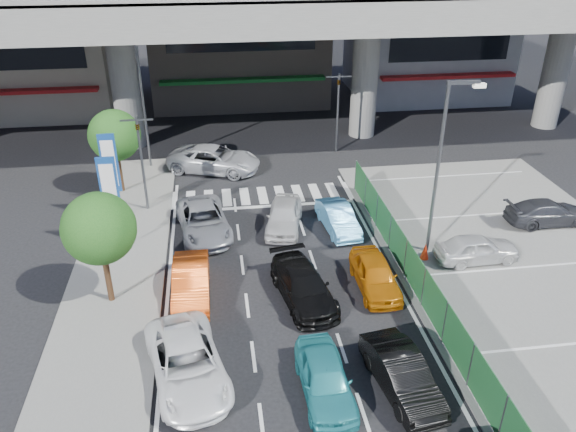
{
  "coord_description": "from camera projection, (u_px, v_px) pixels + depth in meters",
  "views": [
    {
      "loc": [
        -2.48,
        -15.23,
        13.73
      ],
      "look_at": [
        0.55,
        6.54,
        2.05
      ],
      "focal_mm": 35.0,
      "sensor_mm": 36.0,
      "label": 1
    }
  ],
  "objects": [
    {
      "name": "parking_lot",
      "position": [
        554.0,
        294.0,
        23.14
      ],
      "size": [
        12.0,
        28.0,
        0.06
      ],
      "primitive_type": "cube",
      "color": "slate",
      "rests_on": "ground"
    },
    {
      "name": "wagon_silver_front_left",
      "position": [
        203.0,
        221.0,
        27.36
      ],
      "size": [
        2.96,
        5.24,
        1.38
      ],
      "primitive_type": "imported",
      "rotation": [
        0.0,
        0.0,
        0.14
      ],
      "color": "#A8A9B0",
      "rests_on": "ground"
    },
    {
      "name": "traffic_light_left",
      "position": [
        139.0,
        140.0,
        27.96
      ],
      "size": [
        1.6,
        1.24,
        5.2
      ],
      "color": "#595B60",
      "rests_on": "ground"
    },
    {
      "name": "sedan_black_mid",
      "position": [
        303.0,
        286.0,
        22.57
      ],
      "size": [
        2.61,
        4.77,
        1.31
      ],
      "primitive_type": "imported",
      "rotation": [
        0.0,
        0.0,
        0.18
      ],
      "color": "black",
      "rests_on": "ground"
    },
    {
      "name": "street_lamp_right",
      "position": [
        443.0,
        156.0,
        23.95
      ],
      "size": [
        1.65,
        0.22,
        8.0
      ],
      "color": "#595B60",
      "rests_on": "ground"
    },
    {
      "name": "ground",
      "position": [
        298.0,
        352.0,
        20.07
      ],
      "size": [
        120.0,
        120.0,
        0.0
      ],
      "primitive_type": "plane",
      "color": "black",
      "rests_on": "ground"
    },
    {
      "name": "sidewalk_left",
      "position": [
        112.0,
        300.0,
        22.69
      ],
      "size": [
        4.0,
        30.0,
        0.12
      ],
      "primitive_type": "cube",
      "color": "slate",
      "rests_on": "ground"
    },
    {
      "name": "sedan_white_front_mid",
      "position": [
        284.0,
        216.0,
        27.81
      ],
      "size": [
        2.5,
        4.31,
        1.38
      ],
      "primitive_type": "imported",
      "rotation": [
        0.0,
        0.0,
        -0.23
      ],
      "color": "silver",
      "rests_on": "ground"
    },
    {
      "name": "expressway",
      "position": [
        246.0,
        8.0,
        35.2
      ],
      "size": [
        64.0,
        14.0,
        10.75
      ],
      "color": "slate",
      "rests_on": "ground"
    },
    {
      "name": "tree_near",
      "position": [
        99.0,
        229.0,
        21.13
      ],
      "size": [
        2.8,
        2.8,
        4.8
      ],
      "color": "#382314",
      "rests_on": "ground"
    },
    {
      "name": "fence_run",
      "position": [
        433.0,
        303.0,
        21.16
      ],
      "size": [
        0.16,
        22.0,
        1.8
      ],
      "primitive_type": null,
      "color": "#1E572B",
      "rests_on": "ground"
    },
    {
      "name": "building_east",
      "position": [
        428.0,
        22.0,
        47.16
      ],
      "size": [
        12.0,
        10.9,
        12.0
      ],
      "color": "gray",
      "rests_on": "ground"
    },
    {
      "name": "parked_sedan_dgrey",
      "position": [
        548.0,
        212.0,
        28.17
      ],
      "size": [
        4.25,
        1.77,
        1.23
      ],
      "primitive_type": "imported",
      "rotation": [
        0.0,
        0.0,
        1.58
      ],
      "color": "#333439",
      "rests_on": "parking_lot"
    },
    {
      "name": "hatch_black_mid_right",
      "position": [
        402.0,
        374.0,
        18.18
      ],
      "size": [
        1.98,
        4.15,
        1.31
      ],
      "primitive_type": "imported",
      "rotation": [
        0.0,
        0.0,
        0.15
      ],
      "color": "black",
      "rests_on": "ground"
    },
    {
      "name": "taxi_orange_right",
      "position": [
        375.0,
        275.0,
        23.27
      ],
      "size": [
        1.57,
        3.88,
        1.32
      ],
      "primitive_type": "imported",
      "rotation": [
        0.0,
        0.0,
        0.0
      ],
      "color": "#BD6509",
      "rests_on": "ground"
    },
    {
      "name": "signboard_far",
      "position": [
        110.0,
        166.0,
        27.32
      ],
      "size": [
        0.8,
        0.14,
        4.7
      ],
      "color": "#595B60",
      "rests_on": "ground"
    },
    {
      "name": "signboard_near",
      "position": [
        110.0,
        192.0,
        24.75
      ],
      "size": [
        0.8,
        0.14,
        4.7
      ],
      "color": "#595B60",
      "rests_on": "ground"
    },
    {
      "name": "street_lamp_left",
      "position": [
        145.0,
        92.0,
        32.8
      ],
      "size": [
        1.65,
        0.22,
        8.0
      ],
      "color": "#595B60",
      "rests_on": "ground"
    },
    {
      "name": "taxi_teal_mid",
      "position": [
        325.0,
        378.0,
        18.03
      ],
      "size": [
        1.65,
        3.89,
        1.31
      ],
      "primitive_type": "imported",
      "rotation": [
        0.0,
        0.0,
        0.03
      ],
      "color": "teal",
      "rests_on": "ground"
    },
    {
      "name": "parked_sedan_white",
      "position": [
        477.0,
        248.0,
        25.06
      ],
      "size": [
        3.76,
        1.62,
        1.26
      ],
      "primitive_type": "imported",
      "rotation": [
        0.0,
        0.0,
        1.61
      ],
      "color": "silver",
      "rests_on": "parking_lot"
    },
    {
      "name": "building_center",
      "position": [
        237.0,
        6.0,
        45.39
      ],
      "size": [
        14.0,
        10.9,
        15.0
      ],
      "color": "gray",
      "rests_on": "ground"
    },
    {
      "name": "tree_far",
      "position": [
        115.0,
        135.0,
        30.21
      ],
      "size": [
        2.8,
        2.8,
        4.8
      ],
      "color": "#382314",
      "rests_on": "ground"
    },
    {
      "name": "traffic_cone",
      "position": [
        425.0,
        251.0,
        25.33
      ],
      "size": [
        0.4,
        0.4,
        0.77
      ],
      "primitive_type": "cone",
      "rotation": [
        0.0,
        0.0,
        -0.0
      ],
      "color": "red",
      "rests_on": "parking_lot"
    },
    {
      "name": "taxi_orange_left",
      "position": [
        191.0,
        282.0,
        22.74
      ],
      "size": [
        1.45,
        4.15,
        1.37
      ],
      "primitive_type": "imported",
      "rotation": [
        0.0,
        0.0,
        -0.0
      ],
      "color": "#F05615",
      "rests_on": "ground"
    },
    {
      "name": "sedan_white_mid_left",
      "position": [
        187.0,
        363.0,
        18.6
      ],
      "size": [
        3.28,
        5.34,
        1.38
      ],
      "primitive_type": "imported",
      "rotation": [
        0.0,
        0.0,
        0.21
      ],
      "color": "white",
      "rests_on": "ground"
    },
    {
      "name": "traffic_light_right",
      "position": [
        338.0,
        93.0,
        35.51
      ],
      "size": [
        1.6,
        1.24,
        5.2
      ],
      "color": "#595B60",
      "rests_on": "ground"
    },
    {
      "name": "kei_truck_front_right",
      "position": [
        338.0,
        218.0,
        27.71
      ],
      "size": [
        1.72,
        3.91,
        1.25
      ],
      "primitive_type": "imported",
      "rotation": [
        0.0,
        0.0,
        0.11
      ],
      "color": "#4C9CD4",
      "rests_on": "ground"
    },
    {
      "name": "crossing_wagon_silver",
      "position": [
        214.0,
        159.0,
        34.12
      ],
      "size": [
        6.1,
        4.33,
        1.55
      ],
      "primitive_type": "imported",
      "rotation": [
        0.0,
        0.0,
        1.22
      ],
      "color": "silver",
      "rests_on": "ground"
    },
    {
      "name": "building_west",
      "position": [
        29.0,
        25.0,
        43.04
      ],
      "size": [
        12.0,
        10.9,
        13.0
      ],
      "color": "#A49B84",
      "rests_on": "ground"
    }
  ]
}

